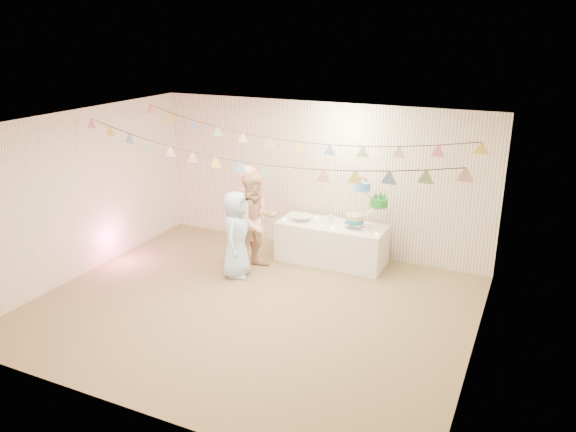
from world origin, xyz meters
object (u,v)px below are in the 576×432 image
at_px(cake_stand, 366,200).
at_px(person_child, 236,234).
at_px(table, 331,243).
at_px(person_adult_b, 256,222).
at_px(person_adult_a, 251,216).

distance_m(cake_stand, person_child, 2.13).
bearing_deg(cake_stand, table, -174.81).
relative_size(table, person_adult_b, 1.11).
distance_m(person_adult_a, person_child, 0.51).
height_order(person_adult_b, person_child, person_adult_b).
xyz_separation_m(cake_stand, person_child, (-1.71, -1.19, -0.45)).
distance_m(table, person_adult_a, 1.42).
relative_size(person_adult_b, person_child, 1.17).
relative_size(cake_stand, person_adult_a, 0.47).
relative_size(person_adult_a, person_child, 1.21).
xyz_separation_m(table, person_adult_a, (-1.16, -0.65, 0.51)).
height_order(table, cake_stand, cake_stand).
height_order(cake_stand, person_child, cake_stand).
bearing_deg(cake_stand, person_adult_b, -152.13).
bearing_deg(person_adult_b, table, -27.14).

